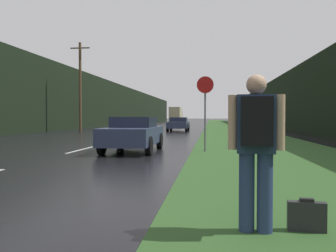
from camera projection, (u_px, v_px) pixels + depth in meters
The scene contains 13 objects.
grass_verge at pixel (231, 129), 39.55m from camera, with size 6.00×240.00×0.02m, color #2D5123.
lane_stripe_c at pixel (81, 150), 14.60m from camera, with size 0.12×3.00×0.01m, color silver.
lane_stripe_d at pixel (123, 139), 21.55m from camera, with size 0.12×3.00×0.01m, color silver.
lane_stripe_e at pixel (144, 134), 28.50m from camera, with size 0.12×3.00×0.01m, color silver.
treeline_far_side at pixel (101, 103), 51.56m from camera, with size 2.00×140.00×6.73m, color black.
treeline_near_side at pixel (271, 106), 48.68m from camera, with size 2.00×140.00×5.73m, color black.
utility_pole_far at pixel (80, 86), 32.33m from camera, with size 1.80×0.24×8.11m.
stop_sign at pixel (205, 106), 13.66m from camera, with size 0.65×0.07×2.91m.
hitchhiker_with_backpack at pixel (256, 143), 4.07m from camera, with size 0.64×0.46×1.84m.
suitcase at pixel (307, 217), 4.14m from camera, with size 0.44×0.16×0.40m.
car_passing_near at pixel (133, 133), 13.94m from camera, with size 1.92×4.25×1.35m.
car_passing_far at pixel (178, 124), 33.40m from camera, with size 1.91×4.54×1.31m.
delivery_truck at pixel (176, 115), 77.85m from camera, with size 2.50×7.89×3.44m.
Camera 1 is at (5.31, -0.09, 1.35)m, focal length 38.00 mm.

